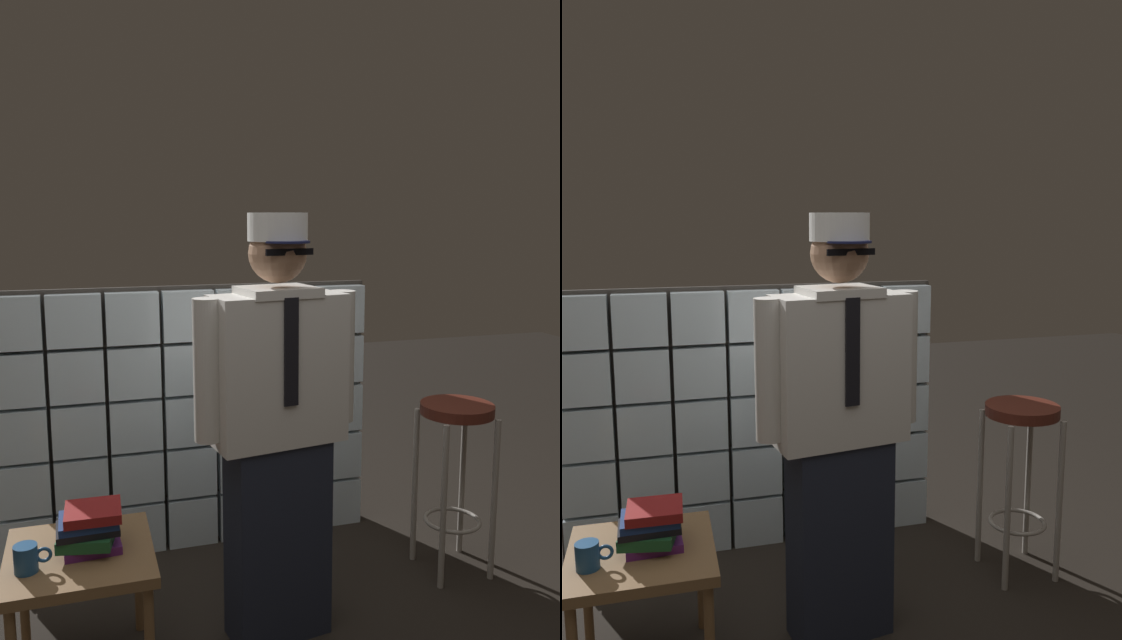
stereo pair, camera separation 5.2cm
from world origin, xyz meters
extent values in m
cube|color=silver|center=(-0.81, 1.18, 0.13)|extent=(0.25, 0.08, 0.25)
cube|color=silver|center=(-0.54, 1.18, 0.13)|extent=(0.25, 0.08, 0.25)
cube|color=silver|center=(-0.27, 1.18, 0.13)|extent=(0.25, 0.08, 0.25)
cube|color=silver|center=(0.00, 1.18, 0.13)|extent=(0.25, 0.08, 0.25)
cube|color=silver|center=(0.27, 1.18, 0.13)|extent=(0.25, 0.08, 0.25)
cube|color=silver|center=(0.54, 1.18, 0.13)|extent=(0.25, 0.08, 0.25)
cube|color=silver|center=(0.81, 1.18, 0.13)|extent=(0.25, 0.08, 0.25)
cube|color=silver|center=(-0.81, 1.18, 0.39)|extent=(0.25, 0.08, 0.25)
cube|color=silver|center=(-0.54, 1.18, 0.39)|extent=(0.25, 0.08, 0.25)
cube|color=silver|center=(-0.27, 1.18, 0.39)|extent=(0.25, 0.08, 0.25)
cube|color=silver|center=(0.00, 1.18, 0.39)|extent=(0.25, 0.08, 0.25)
cube|color=silver|center=(0.27, 1.18, 0.39)|extent=(0.25, 0.08, 0.25)
cube|color=silver|center=(0.54, 1.18, 0.39)|extent=(0.25, 0.08, 0.25)
cube|color=silver|center=(0.81, 1.18, 0.39)|extent=(0.25, 0.08, 0.25)
cube|color=silver|center=(-0.81, 1.18, 0.66)|extent=(0.25, 0.08, 0.25)
cube|color=silver|center=(-0.54, 1.18, 0.66)|extent=(0.25, 0.08, 0.25)
cube|color=silver|center=(-0.27, 1.18, 0.66)|extent=(0.25, 0.08, 0.25)
cube|color=silver|center=(0.00, 1.18, 0.66)|extent=(0.25, 0.08, 0.25)
cube|color=silver|center=(0.27, 1.18, 0.66)|extent=(0.25, 0.08, 0.25)
cube|color=silver|center=(0.54, 1.18, 0.66)|extent=(0.25, 0.08, 0.25)
cube|color=silver|center=(0.81, 1.18, 0.66)|extent=(0.25, 0.08, 0.25)
cube|color=silver|center=(-0.81, 1.18, 0.93)|extent=(0.25, 0.08, 0.25)
cube|color=silver|center=(-0.54, 1.18, 0.93)|extent=(0.25, 0.08, 0.25)
cube|color=silver|center=(-0.27, 1.18, 0.93)|extent=(0.25, 0.08, 0.25)
cube|color=silver|center=(0.00, 1.18, 0.93)|extent=(0.25, 0.08, 0.25)
cube|color=silver|center=(0.27, 1.18, 0.93)|extent=(0.25, 0.08, 0.25)
cube|color=silver|center=(0.54, 1.18, 0.93)|extent=(0.25, 0.08, 0.25)
cube|color=silver|center=(0.81, 1.18, 0.93)|extent=(0.25, 0.08, 0.25)
cube|color=silver|center=(-0.81, 1.18, 1.20)|extent=(0.25, 0.08, 0.25)
cube|color=silver|center=(-0.54, 1.18, 1.20)|extent=(0.25, 0.08, 0.25)
cube|color=silver|center=(-0.27, 1.18, 1.20)|extent=(0.25, 0.08, 0.25)
cube|color=silver|center=(0.00, 1.18, 1.20)|extent=(0.25, 0.08, 0.25)
cube|color=silver|center=(0.27, 1.18, 1.20)|extent=(0.25, 0.08, 0.25)
cube|color=silver|center=(0.54, 1.18, 1.20)|extent=(0.25, 0.08, 0.25)
cube|color=silver|center=(0.81, 1.18, 1.20)|extent=(0.25, 0.08, 0.25)
cube|color=#38332D|center=(0.00, 1.23, 0.66)|extent=(1.91, 0.02, 1.37)
cube|color=#1E2333|center=(0.21, 0.34, 0.41)|extent=(0.42, 0.26, 0.82)
cube|color=silver|center=(0.21, 0.34, 1.11)|extent=(0.54, 0.30, 0.58)
cube|color=black|center=(0.23, 0.22, 1.19)|extent=(0.06, 0.02, 0.40)
cube|color=silver|center=(0.21, 0.34, 1.41)|extent=(0.31, 0.27, 0.04)
sphere|color=#A87A5B|center=(0.21, 0.34, 1.55)|extent=(0.22, 0.22, 0.22)
ellipsoid|color=black|center=(0.22, 0.29, 1.51)|extent=(0.15, 0.10, 0.10)
cube|color=black|center=(0.23, 0.24, 1.56)|extent=(0.19, 0.04, 0.02)
cylinder|color=#191E47|center=(0.22, 0.26, 1.59)|extent=(0.19, 0.19, 0.01)
cylinder|color=white|center=(0.21, 0.34, 1.65)|extent=(0.23, 0.23, 0.11)
cylinder|color=silver|center=(0.49, 0.38, 1.13)|extent=(0.12, 0.12, 0.53)
cylinder|color=silver|center=(-0.07, 0.30, 1.13)|extent=(0.12, 0.12, 0.53)
cylinder|color=#592319|center=(1.15, 0.57, 0.80)|extent=(0.34, 0.34, 0.05)
torus|color=#A59E93|center=(1.15, 0.57, 0.25)|extent=(0.27, 0.27, 0.02)
cylinder|color=#A59E93|center=(1.02, 0.43, 0.39)|extent=(0.03, 0.03, 0.77)
cylinder|color=#A59E93|center=(1.29, 0.43, 0.39)|extent=(0.03, 0.03, 0.77)
cylinder|color=#A59E93|center=(1.02, 0.70, 0.39)|extent=(0.03, 0.03, 0.77)
cylinder|color=#A59E93|center=(1.29, 0.70, 0.39)|extent=(0.03, 0.03, 0.77)
cube|color=brown|center=(-0.55, 0.31, 0.47)|extent=(0.52, 0.52, 0.04)
cylinder|color=brown|center=(-0.77, 0.53, 0.22)|extent=(0.04, 0.04, 0.45)
cylinder|color=brown|center=(-0.33, 0.53, 0.22)|extent=(0.04, 0.04, 0.45)
cube|color=#591E66|center=(-0.50, 0.30, 0.51)|extent=(0.21, 0.15, 0.03)
cube|color=#1E592D|center=(-0.52, 0.30, 0.54)|extent=(0.22, 0.19, 0.04)
cube|color=black|center=(-0.52, 0.30, 0.58)|extent=(0.22, 0.16, 0.02)
cube|color=navy|center=(-0.51, 0.31, 0.60)|extent=(0.21, 0.17, 0.03)
cube|color=maroon|center=(-0.49, 0.31, 0.63)|extent=(0.20, 0.19, 0.04)
cylinder|color=navy|center=(-0.72, 0.22, 0.54)|extent=(0.08, 0.08, 0.09)
torus|color=navy|center=(-0.66, 0.22, 0.54)|extent=(0.06, 0.01, 0.06)
camera|label=1|loc=(-0.50, -2.01, 1.68)|focal=36.75mm
camera|label=2|loc=(-0.45, -2.03, 1.68)|focal=36.75mm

